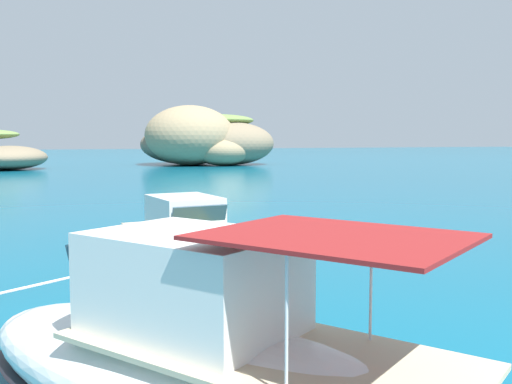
# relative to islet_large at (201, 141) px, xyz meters

# --- Properties ---
(islet_large) EXTENTS (18.57, 18.35, 7.73)m
(islet_large) POSITION_rel_islet_large_xyz_m (0.00, 0.00, 0.00)
(islet_large) COLOR #84755B
(islet_large) RESTS_ON ground
(motorboat_white) EXTENTS (6.21, 7.98, 2.48)m
(motorboat_white) POSITION_rel_islet_large_xyz_m (-20.67, -68.40, -2.37)
(motorboat_white) COLOR white
(motorboat_white) RESTS_ON ground
(motorboat_yellow) EXTENTS (2.64, 6.93, 2.00)m
(motorboat_yellow) POSITION_rel_islet_large_xyz_m (-18.97, -60.46, -2.49)
(motorboat_yellow) COLOR yellow
(motorboat_yellow) RESTS_ON ground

